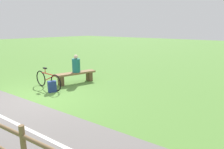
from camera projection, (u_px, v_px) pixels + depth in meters
ground_plane at (30, 100)px, 6.80m from camera, size 80.00×80.00×0.00m
bench at (76, 75)px, 8.87m from camera, size 1.90×0.83×0.49m
person_seated at (76, 65)px, 8.79m from camera, size 0.43×0.43×0.78m
bicycle at (48, 80)px, 8.04m from camera, size 0.08×1.76×0.85m
backpack at (52, 87)px, 7.63m from camera, size 0.35×0.30×0.43m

